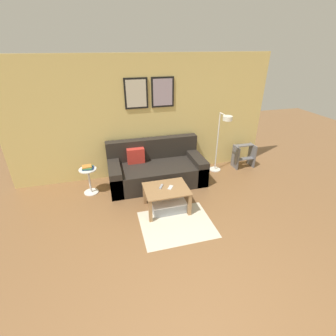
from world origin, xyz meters
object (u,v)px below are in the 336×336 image
(storage_bin, at_px, (168,205))
(book_stack, at_px, (87,167))
(floor_lamp, at_px, (222,136))
(step_stool, at_px, (244,155))
(side_table, at_px, (89,179))
(cell_phone, at_px, (170,187))
(remote_control, at_px, (161,187))
(couch, at_px, (156,169))
(coffee_table, at_px, (166,193))

(storage_bin, bearing_deg, book_stack, 144.31)
(floor_lamp, bearing_deg, storage_bin, -145.57)
(book_stack, distance_m, step_stool, 3.59)
(side_table, bearing_deg, cell_phone, -33.40)
(storage_bin, xyz_separation_m, remote_control, (-0.10, 0.10, 0.35))
(side_table, relative_size, step_stool, 0.98)
(storage_bin, bearing_deg, couch, 88.94)
(book_stack, bearing_deg, side_table, -130.48)
(couch, distance_m, remote_control, 0.98)
(couch, height_order, step_stool, couch)
(coffee_table, bearing_deg, step_stool, 27.55)
(remote_control, bearing_deg, couch, 110.74)
(floor_lamp, bearing_deg, step_stool, 13.99)
(floor_lamp, height_order, cell_phone, floor_lamp)
(storage_bin, distance_m, step_stool, 2.54)
(coffee_table, height_order, book_stack, book_stack)
(couch, bearing_deg, storage_bin, -91.06)
(storage_bin, height_order, cell_phone, cell_phone)
(couch, relative_size, floor_lamp, 1.43)
(coffee_table, distance_m, storage_bin, 0.25)
(book_stack, distance_m, remote_control, 1.53)
(side_table, distance_m, remote_control, 1.53)
(remote_control, bearing_deg, step_stool, 53.32)
(couch, distance_m, floor_lamp, 1.61)
(book_stack, xyz_separation_m, cell_phone, (1.40, -0.93, -0.12))
(coffee_table, height_order, cell_phone, cell_phone)
(remote_control, bearing_deg, cell_phone, 6.34)
(cell_phone, bearing_deg, floor_lamp, 68.01)
(cell_phone, distance_m, step_stool, 2.47)
(coffee_table, distance_m, cell_phone, 0.12)
(storage_bin, relative_size, book_stack, 2.74)
(coffee_table, bearing_deg, couch, 87.59)
(step_stool, bearing_deg, cell_phone, -151.73)
(floor_lamp, xyz_separation_m, cell_phone, (-1.44, -0.99, -0.49))
(coffee_table, xyz_separation_m, remote_control, (-0.08, 0.07, 0.10))
(book_stack, bearing_deg, remote_control, -34.88)
(floor_lamp, distance_m, side_table, 2.91)
(coffee_table, distance_m, book_stack, 1.64)
(cell_phone, bearing_deg, storage_bin, -110.62)
(storage_bin, xyz_separation_m, cell_phone, (0.05, 0.04, 0.34))
(floor_lamp, distance_m, book_stack, 2.87)
(book_stack, bearing_deg, cell_phone, -33.58)
(couch, height_order, floor_lamp, floor_lamp)
(couch, bearing_deg, book_stack, -176.22)
(side_table, relative_size, remote_control, 3.57)
(side_table, relative_size, cell_phone, 3.83)
(storage_bin, xyz_separation_m, side_table, (-1.35, 0.97, 0.22))
(storage_bin, distance_m, cell_phone, 0.35)
(step_stool, bearing_deg, couch, -176.23)
(side_table, xyz_separation_m, step_stool, (3.58, 0.24, -0.03))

